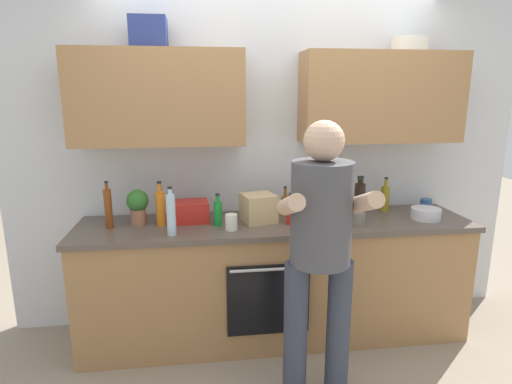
{
  "coord_description": "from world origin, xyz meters",
  "views": [
    {
      "loc": [
        -0.53,
        -2.88,
        1.82
      ],
      "look_at": [
        -0.16,
        -0.1,
        1.15
      ],
      "focal_mm": 29.73,
      "sensor_mm": 36.0,
      "label": 1
    }
  ],
  "objects_px": {
    "bottle_juice": "(160,208)",
    "cup_tea": "(426,205)",
    "bottle_vinegar": "(108,208)",
    "grocery_bag_rice": "(323,203)",
    "person_standing": "(320,243)",
    "bottle_oil": "(385,198)",
    "cup_coffee": "(231,222)",
    "cup_stoneware": "(359,219)",
    "grocery_bag_crisps": "(190,211)",
    "bottle_syrup": "(285,204)",
    "grocery_bag_bread": "(258,208)",
    "mixing_bowl": "(426,214)",
    "bottle_soda": "(218,213)",
    "bottle_hotsauce": "(291,212)",
    "bottle_soy": "(359,201)",
    "bottle_water": "(171,214)",
    "potted_herb": "(138,205)"
  },
  "relations": [
    {
      "from": "cup_tea",
      "to": "mixing_bowl",
      "type": "distance_m",
      "value": 0.24
    },
    {
      "from": "bottle_hotsauce",
      "to": "mixing_bowl",
      "type": "height_order",
      "value": "bottle_hotsauce"
    },
    {
      "from": "bottle_oil",
      "to": "grocery_bag_crisps",
      "type": "relative_size",
      "value": 1.06
    },
    {
      "from": "bottle_vinegar",
      "to": "cup_stoneware",
      "type": "xyz_separation_m",
      "value": [
        1.73,
        -0.17,
        -0.1
      ]
    },
    {
      "from": "bottle_vinegar",
      "to": "grocery_bag_crisps",
      "type": "bearing_deg",
      "value": 8.93
    },
    {
      "from": "bottle_soy",
      "to": "grocery_bag_crisps",
      "type": "relative_size",
      "value": 1.28
    },
    {
      "from": "mixing_bowl",
      "to": "grocery_bag_rice",
      "type": "height_order",
      "value": "grocery_bag_rice"
    },
    {
      "from": "bottle_juice",
      "to": "bottle_oil",
      "type": "distance_m",
      "value": 1.72
    },
    {
      "from": "bottle_syrup",
      "to": "bottle_oil",
      "type": "height_order",
      "value": "bottle_oil"
    },
    {
      "from": "bottle_juice",
      "to": "bottle_syrup",
      "type": "distance_m",
      "value": 0.93
    },
    {
      "from": "bottle_juice",
      "to": "bottle_soy",
      "type": "xyz_separation_m",
      "value": [
        1.42,
        -0.05,
        0.01
      ]
    },
    {
      "from": "cup_stoneware",
      "to": "bottle_juice",
      "type": "bearing_deg",
      "value": 172.59
    },
    {
      "from": "cup_coffee",
      "to": "grocery_bag_bread",
      "type": "relative_size",
      "value": 0.49
    },
    {
      "from": "bottle_juice",
      "to": "bottle_hotsauce",
      "type": "bearing_deg",
      "value": -5.42
    },
    {
      "from": "bottle_syrup",
      "to": "grocery_bag_bread",
      "type": "bearing_deg",
      "value": -147.58
    },
    {
      "from": "bottle_syrup",
      "to": "bottle_oil",
      "type": "relative_size",
      "value": 0.82
    },
    {
      "from": "bottle_juice",
      "to": "cup_tea",
      "type": "relative_size",
      "value": 3.29
    },
    {
      "from": "bottle_juice",
      "to": "grocery_bag_bread",
      "type": "xyz_separation_m",
      "value": [
        0.69,
        0.01,
        -0.03
      ]
    },
    {
      "from": "cup_coffee",
      "to": "cup_stoneware",
      "type": "relative_size",
      "value": 1.18
    },
    {
      "from": "bottle_soy",
      "to": "mixing_bowl",
      "type": "bearing_deg",
      "value": -5.19
    },
    {
      "from": "cup_coffee",
      "to": "potted_herb",
      "type": "bearing_deg",
      "value": 162.4
    },
    {
      "from": "bottle_soy",
      "to": "grocery_bag_crisps",
      "type": "xyz_separation_m",
      "value": [
        -1.22,
        0.12,
        -0.07
      ]
    },
    {
      "from": "bottle_soy",
      "to": "cup_tea",
      "type": "xyz_separation_m",
      "value": [
        0.61,
        0.16,
        -0.1
      ]
    },
    {
      "from": "bottle_juice",
      "to": "cup_tea",
      "type": "height_order",
      "value": "bottle_juice"
    },
    {
      "from": "bottle_water",
      "to": "grocery_bag_crisps",
      "type": "distance_m",
      "value": 0.32
    },
    {
      "from": "bottle_syrup",
      "to": "grocery_bag_crisps",
      "type": "relative_size",
      "value": 0.87
    },
    {
      "from": "cup_stoneware",
      "to": "grocery_bag_rice",
      "type": "height_order",
      "value": "grocery_bag_rice"
    },
    {
      "from": "person_standing",
      "to": "cup_tea",
      "type": "xyz_separation_m",
      "value": [
        1.1,
        0.85,
        -0.04
      ]
    },
    {
      "from": "cup_coffee",
      "to": "bottle_syrup",
      "type": "bearing_deg",
      "value": 35.93
    },
    {
      "from": "bottle_water",
      "to": "grocery_bag_crisps",
      "type": "relative_size",
      "value": 1.28
    },
    {
      "from": "bottle_juice",
      "to": "cup_tea",
      "type": "distance_m",
      "value": 2.04
    },
    {
      "from": "grocery_bag_rice",
      "to": "cup_coffee",
      "type": "bearing_deg",
      "value": -161.47
    },
    {
      "from": "bottle_juice",
      "to": "grocery_bag_crisps",
      "type": "relative_size",
      "value": 1.25
    },
    {
      "from": "grocery_bag_rice",
      "to": "grocery_bag_crisps",
      "type": "bearing_deg",
      "value": 179.97
    },
    {
      "from": "bottle_vinegar",
      "to": "grocery_bag_rice",
      "type": "distance_m",
      "value": 1.54
    },
    {
      "from": "bottle_syrup",
      "to": "cup_stoneware",
      "type": "distance_m",
      "value": 0.57
    },
    {
      "from": "cup_stoneware",
      "to": "grocery_bag_crisps",
      "type": "relative_size",
      "value": 0.36
    },
    {
      "from": "bottle_soy",
      "to": "bottle_oil",
      "type": "bearing_deg",
      "value": 35.21
    },
    {
      "from": "bottle_vinegar",
      "to": "bottle_syrup",
      "type": "relative_size",
      "value": 1.5
    },
    {
      "from": "cup_tea",
      "to": "grocery_bag_crisps",
      "type": "xyz_separation_m",
      "value": [
        -1.83,
        -0.04,
        0.03
      ]
    },
    {
      "from": "bottle_soda",
      "to": "mixing_bowl",
      "type": "relative_size",
      "value": 1.07
    },
    {
      "from": "bottle_water",
      "to": "cup_stoneware",
      "type": "relative_size",
      "value": 3.51
    },
    {
      "from": "bottle_oil",
      "to": "cup_coffee",
      "type": "relative_size",
      "value": 2.46
    },
    {
      "from": "bottle_vinegar",
      "to": "bottle_oil",
      "type": "relative_size",
      "value": 1.23
    },
    {
      "from": "cup_stoneware",
      "to": "bottle_soda",
      "type": "bearing_deg",
      "value": 172.42
    },
    {
      "from": "bottle_vinegar",
      "to": "mixing_bowl",
      "type": "relative_size",
      "value": 1.54
    },
    {
      "from": "grocery_bag_crisps",
      "to": "person_standing",
      "type": "bearing_deg",
      "value": -47.7
    },
    {
      "from": "bottle_syrup",
      "to": "bottle_oil",
      "type": "xyz_separation_m",
      "value": [
        0.8,
        0.0,
        0.02
      ]
    },
    {
      "from": "cup_coffee",
      "to": "grocery_bag_crisps",
      "type": "height_order",
      "value": "grocery_bag_crisps"
    },
    {
      "from": "bottle_soda",
      "to": "bottle_hotsauce",
      "type": "relative_size",
      "value": 1.02
    }
  ]
}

